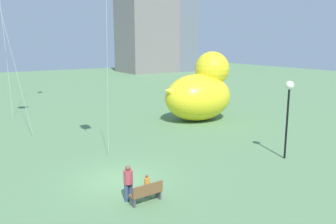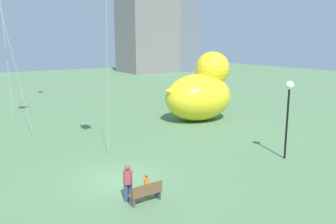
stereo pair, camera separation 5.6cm
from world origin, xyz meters
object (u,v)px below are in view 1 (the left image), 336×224
at_px(park_bench, 147,193).
at_px(person_adult, 128,181).
at_px(giant_inflatable_duck, 201,91).
at_px(lamppost, 289,98).
at_px(person_child, 147,184).

xyz_separation_m(park_bench, person_adult, (-0.57, 0.60, 0.44)).
bearing_deg(park_bench, giant_inflatable_duck, 44.18).
relative_size(park_bench, lamppost, 0.32).
bearing_deg(lamppost, person_child, -179.55).
height_order(person_adult, lamppost, lamppost).
xyz_separation_m(park_bench, giant_inflatable_duck, (11.98, 11.64, 2.08)).
bearing_deg(park_bench, person_child, 59.18).
height_order(park_bench, lamppost, lamppost).
xyz_separation_m(person_child, giant_inflatable_duck, (11.63, 11.06, 1.98)).
distance_m(park_bench, person_child, 0.68).
distance_m(park_bench, lamppost, 10.32).
height_order(person_adult, person_child, person_adult).
xyz_separation_m(person_adult, lamppost, (10.36, 0.05, 2.75)).
bearing_deg(giant_inflatable_duck, person_child, -136.44).
bearing_deg(person_adult, person_child, -1.32).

